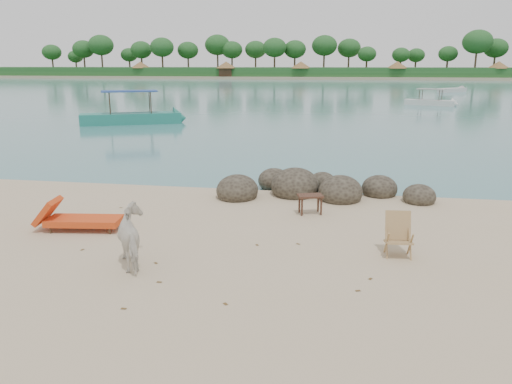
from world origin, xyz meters
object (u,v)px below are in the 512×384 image
at_px(boulders, 311,189).
at_px(cow, 135,238).
at_px(side_table, 310,206).
at_px(lounge_chair, 84,218).
at_px(deck_chair, 399,237).
at_px(boat_near, 130,96).

bearing_deg(boulders, cow, -117.00).
distance_m(boulders, cow, 6.96).
bearing_deg(boulders, side_table, -87.22).
bearing_deg(lounge_chair, side_table, 15.50).
distance_m(boulders, side_table, 2.05).
distance_m(cow, side_table, 5.27).
distance_m(cow, deck_chair, 5.46).
relative_size(cow, side_table, 2.14).
bearing_deg(cow, boat_near, -100.45).
distance_m(side_table, lounge_chair, 5.84).
relative_size(boulders, deck_chair, 7.15).
bearing_deg(boulders, deck_chair, -66.16).
height_order(side_table, boat_near, boat_near).
xyz_separation_m(boulders, deck_chair, (2.13, -4.83, 0.23)).
height_order(boulders, deck_chair, deck_chair).
xyz_separation_m(side_table, boat_near, (-13.67, 19.74, 1.57)).
height_order(cow, deck_chair, cow).
height_order(deck_chair, boat_near, boat_near).
xyz_separation_m(cow, boat_near, (-10.42, 23.88, 1.24)).
xyz_separation_m(side_table, lounge_chair, (-5.38, -2.27, 0.07)).
bearing_deg(deck_chair, boat_near, 120.46).
xyz_separation_m(boulders, side_table, (0.10, -2.05, 0.04)).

